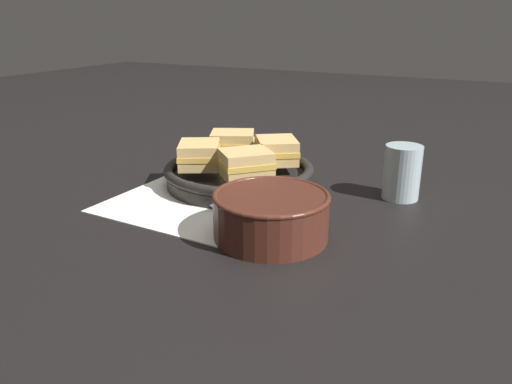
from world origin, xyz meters
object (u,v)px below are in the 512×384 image
at_px(soup_bowl, 271,213).
at_px(sandwich_near_right, 233,143).
at_px(spoon, 212,203).
at_px(sandwich_near_left, 277,150).
at_px(drinking_glass, 402,172).
at_px(sandwich_far_right, 246,163).
at_px(skillet, 239,174).
at_px(sandwich_far_left, 199,155).

height_order(soup_bowl, sandwich_near_right, sandwich_near_right).
bearing_deg(sandwich_near_right, spoon, -71.00).
relative_size(soup_bowl, sandwich_near_left, 1.51).
bearing_deg(sandwich_near_left, soup_bowl, -66.72).
height_order(soup_bowl, sandwich_near_left, sandwich_near_left).
xyz_separation_m(sandwich_near_left, drinking_glass, (0.23, 0.02, -0.02)).
distance_m(sandwich_far_right, drinking_glass, 0.28).
bearing_deg(sandwich_far_right, skillet, 129.09).
bearing_deg(sandwich_far_right, soup_bowl, -49.27).
xyz_separation_m(skillet, sandwich_far_left, (-0.06, -0.05, 0.04)).
distance_m(skillet, sandwich_far_right, 0.09).
distance_m(sandwich_far_left, sandwich_far_right, 0.11).
bearing_deg(drinking_glass, skillet, -166.42).
bearing_deg(sandwich_near_right, sandwich_near_left, -5.91).
bearing_deg(sandwich_near_left, sandwich_near_right, 174.09).
relative_size(sandwich_near_left, sandwich_near_right, 1.03).
distance_m(soup_bowl, spoon, 0.16).
distance_m(skillet, sandwich_near_right, 0.09).
bearing_deg(sandwich_near_right, skillet, -50.91).
relative_size(sandwich_far_right, drinking_glass, 1.18).
distance_m(soup_bowl, skillet, 0.25).
bearing_deg(drinking_glass, sandwich_far_left, -161.42).
relative_size(sandwich_far_left, sandwich_far_right, 0.98).
bearing_deg(sandwich_far_left, sandwich_far_right, -5.91).
bearing_deg(sandwich_far_left, spoon, -46.41).
bearing_deg(soup_bowl, drinking_glass, 62.79).
bearing_deg(soup_bowl, sandwich_far_left, 147.00).
bearing_deg(skillet, sandwich_far_right, -50.91).
distance_m(skillet, drinking_glass, 0.30).
bearing_deg(sandwich_near_right, sandwich_far_left, -95.91).
height_order(soup_bowl, skillet, soup_bowl).
bearing_deg(skillet, sandwich_near_left, 39.09).
relative_size(sandwich_near_left, drinking_glass, 1.18).
xyz_separation_m(spoon, skillet, (-0.02, 0.12, 0.01)).
bearing_deg(sandwich_far_right, sandwich_near_right, 129.09).
xyz_separation_m(sandwich_far_left, sandwich_far_right, (0.10, -0.01, 0.00)).
relative_size(soup_bowl, drinking_glass, 1.77).
distance_m(spoon, sandwich_near_right, 0.20).
height_order(spoon, sandwich_near_right, sandwich_near_right).
bearing_deg(sandwich_near_left, drinking_glass, 5.73).
relative_size(sandwich_far_left, drinking_glass, 1.16).
height_order(sandwich_far_left, sandwich_far_right, same).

